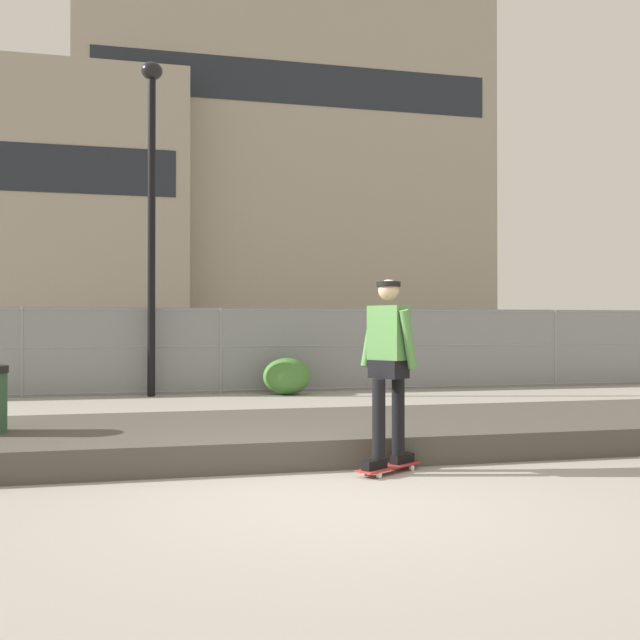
# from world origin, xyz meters

# --- Properties ---
(ground_plane) EXTENTS (120.00, 120.00, 0.00)m
(ground_plane) POSITION_xyz_m (0.00, 0.00, 0.00)
(ground_plane) COLOR #9E998E
(gravel_berm) EXTENTS (14.93, 2.89, 0.31)m
(gravel_berm) POSITION_xyz_m (0.00, 2.61, 0.15)
(gravel_berm) COLOR #4C473F
(gravel_berm) RESTS_ON ground_plane
(skateboard) EXTENTS (0.78, 0.60, 0.07)m
(skateboard) POSITION_xyz_m (0.80, 0.94, 0.06)
(skateboard) COLOR #B22D2D
(skateboard) RESTS_ON ground_plane
(skater) EXTENTS (0.66, 0.61, 1.85)m
(skater) POSITION_xyz_m (0.80, 0.94, 1.13)
(skater) COLOR black
(skater) RESTS_ON skateboard
(chain_fence) EXTENTS (24.26, 0.06, 1.85)m
(chain_fence) POSITION_xyz_m (-0.00, 9.84, 0.93)
(chain_fence) COLOR gray
(chain_fence) RESTS_ON ground_plane
(street_lamp) EXTENTS (0.44, 0.44, 6.95)m
(street_lamp) POSITION_xyz_m (-1.47, 9.52, 4.31)
(street_lamp) COLOR black
(street_lamp) RESTS_ON ground_plane
(parked_car_near) EXTENTS (4.55, 2.26, 1.66)m
(parked_car_near) POSITION_xyz_m (-4.48, 13.04, 0.84)
(parked_car_near) COLOR #566B4C
(parked_car_near) RESTS_ON ground_plane
(parked_car_mid) EXTENTS (4.54, 2.23, 1.66)m
(parked_car_mid) POSITION_xyz_m (2.37, 13.31, 0.84)
(parked_car_mid) COLOR #B7BABF
(parked_car_mid) RESTS_ON ground_plane
(library_building) EXTENTS (18.83, 11.58, 15.49)m
(library_building) POSITION_xyz_m (-8.78, 39.34, 7.74)
(library_building) COLOR #9E9384
(library_building) RESTS_ON ground_plane
(office_block) EXTENTS (25.54, 10.41, 25.40)m
(office_block) POSITION_xyz_m (7.03, 40.94, 12.70)
(office_block) COLOR #9E9384
(office_block) RESTS_ON ground_plane
(shrub_left) EXTENTS (1.01, 0.82, 0.78)m
(shrub_left) POSITION_xyz_m (1.33, 9.22, 0.39)
(shrub_left) COLOR #477F38
(shrub_left) RESTS_ON ground_plane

